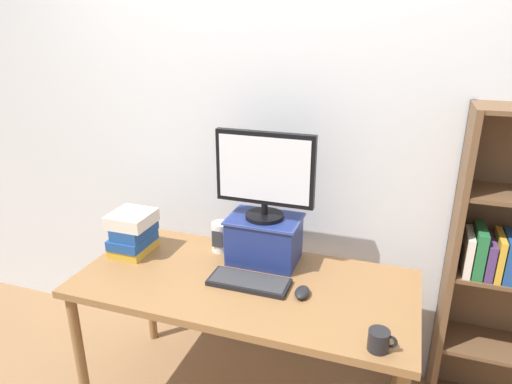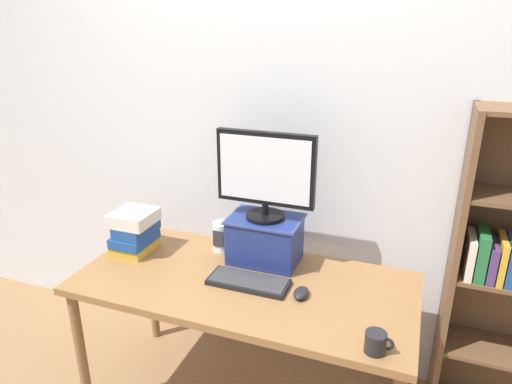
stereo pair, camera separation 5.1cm
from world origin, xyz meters
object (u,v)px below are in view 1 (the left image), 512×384
computer_mouse (302,292)px  book_stack (133,232)px  riser_box (264,238)px  keyboard (249,282)px  desk (244,293)px  computer_monitor (265,174)px  desk_speaker (221,237)px  coffee_mug (379,340)px

computer_mouse → book_stack: 0.95m
riser_box → keyboard: riser_box is taller
desk → keyboard: 0.09m
computer_monitor → desk_speaker: size_ratio=3.05×
desk → coffee_mug: bearing=-24.5°
desk_speaker → computer_mouse: bearing=-28.9°
book_stack → desk: bearing=-7.1°
desk → desk_speaker: bearing=132.2°
desk → riser_box: size_ratio=4.41×
desk → keyboard: bearing=-36.1°
coffee_mug → desk: bearing=155.5°
keyboard → computer_mouse: (0.26, -0.01, 0.01)m
keyboard → book_stack: bearing=171.3°
desk → computer_monitor: 0.58m
riser_box → computer_monitor: computer_monitor is taller
riser_box → desk_speaker: 0.26m
computer_monitor → book_stack: bearing=-168.8°
desk → book_stack: 0.68m
computer_mouse → book_stack: (-0.94, 0.12, 0.10)m
riser_box → computer_monitor: bearing=-90.0°
computer_monitor → keyboard: 0.51m
desk → riser_box: bearing=82.3°
computer_monitor → riser_box: bearing=90.0°
desk → book_stack: book_stack is taller
keyboard → coffee_mug: coffee_mug is taller
book_stack → coffee_mug: 1.34m
book_stack → coffee_mug: book_stack is taller
computer_monitor → coffee_mug: bearing=-39.6°
riser_box → desk_speaker: (-0.25, 0.03, -0.04)m
riser_box → desk: bearing=-97.7°
book_stack → coffee_mug: (1.29, -0.37, -0.07)m
computer_monitor → computer_mouse: computer_monitor is taller
riser_box → coffee_mug: 0.80m
riser_box → computer_mouse: size_ratio=3.46×
book_stack → coffee_mug: size_ratio=2.23×
computer_mouse → desk: bearing=172.5°
computer_mouse → coffee_mug: coffee_mug is taller
desk → computer_monitor: size_ratio=3.27×
riser_box → book_stack: (-0.68, -0.14, -0.01)m
riser_box → computer_mouse: riser_box is taller
computer_monitor → book_stack: 0.77m
keyboard → riser_box: bearing=91.0°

